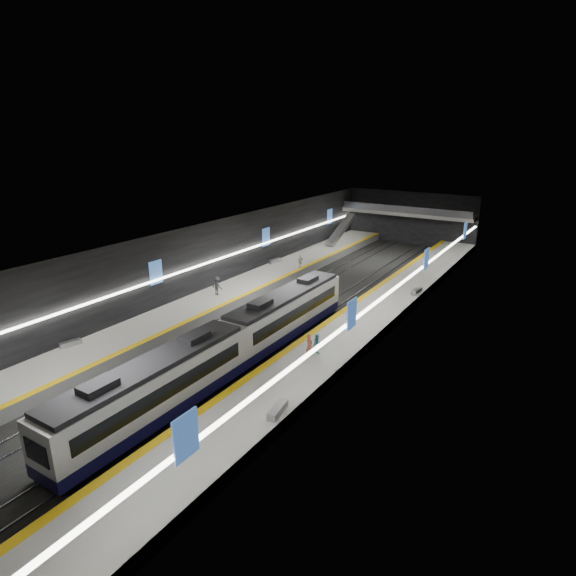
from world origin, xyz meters
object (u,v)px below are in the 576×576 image
Objects in this scene: train at (231,343)px; passenger_left_a at (300,261)px; passenger_right_b at (317,344)px; passenger_left_b at (217,286)px; bench_left_near at (71,343)px; bench_right_far at (417,291)px; bench_right_near at (278,410)px; bench_left_far at (275,261)px; escalator at (341,230)px; passenger_right_a at (309,346)px.

train reaches higher than passenger_left_a.
passenger_left_b is (-15.15, 6.47, 0.17)m from passenger_right_b.
bench_left_near is 0.90× the size of bench_right_far.
bench_right_near is 22.48m from passenger_left_b.
bench_left_far is 19.13m from bench_right_far.
bench_right_near reaches higher than bench_right_far.
train is at bearing 39.00° from bench_left_near.
bench_left_near is 15.56m from passenger_left_b.
passenger_left_b is (-10.08, 10.39, -0.22)m from train.
train is at bearing -75.49° from escalator.
train is 26.78m from bench_left_far.
train is 18.26× the size of passenger_left_a.
passenger_left_a is at bearing 62.94° from passenger_right_b.
passenger_left_a is (-13.07, 19.55, 0.02)m from passenger_right_b.
passenger_left_b reaches higher than bench_left_far.
escalator is at bearing 52.65° from passenger_right_b.
bench_left_near is 28.95m from bench_left_far.
bench_right_far is at bearing 23.00° from passenger_right_b.
passenger_right_b is 0.98× the size of passenger_left_a.
bench_left_near is at bearing 146.84° from passenger_right_b.
train is 39.91m from escalator.
passenger_left_a is (4.00, 28.50, 0.62)m from bench_left_near.
passenger_right_b is (17.07, -20.00, 0.56)m from bench_left_far.
bench_right_far is 0.94× the size of passenger_left_b.
bench_right_far is at bearing 0.91° from bench_left_far.
bench_right_near is 1.09× the size of bench_right_far.
passenger_left_b is at bearing 12.03° from passenger_left_a.
train is 8.20m from bench_right_near.
bench_right_far is (0.10, 26.06, -0.02)m from bench_right_near.
bench_right_near is (18.90, 0.70, 0.04)m from bench_left_near.
passenger_right_a reaches higher than bench_right_far.
bench_left_far is at bearing -78.26° from passenger_left_b.
bench_left_near is 28.79m from passenger_left_a.
escalator reaches higher than bench_left_far.
bench_right_near reaches higher than bench_left_far.
bench_left_far is at bearing -97.75° from escalator.
train is at bearing 137.80° from passenger_left_b.
train is 3.76× the size of escalator.
bench_right_near is at bearing 18.38° from bench_left_near.
bench_right_far is at bearing -142.75° from passenger_left_b.
passenger_left_a reaches higher than bench_left_near.
passenger_left_b reaches higher than passenger_right_a.
passenger_left_b is (1.92, -13.54, 0.73)m from bench_left_far.
escalator reaches higher than passenger_left_a.
passenger_left_b is (-14.87, 7.21, 0.07)m from passenger_right_a.
bench_right_far is 1.14× the size of passenger_right_b.
bench_right_near is 31.55m from passenger_left_a.
passenger_right_a is 1.13× the size of passenger_right_b.
bench_left_near is 1.00× the size of passenger_left_a.
passenger_left_b is at bearing 134.14° from train.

